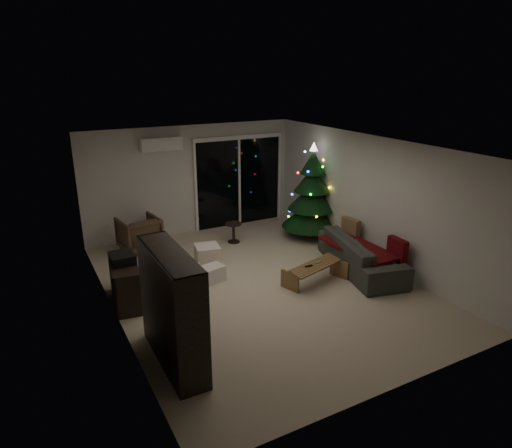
# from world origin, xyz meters

# --- Properties ---
(room) EXTENTS (6.50, 7.51, 2.60)m
(room) POSITION_xyz_m (0.46, 1.49, 1.02)
(room) COLOR beige
(room) RESTS_ON ground
(bookshelf) EXTENTS (0.58, 1.60, 1.56)m
(bookshelf) POSITION_xyz_m (-2.25, -1.45, 0.78)
(bookshelf) COLOR black
(bookshelf) RESTS_ON floor
(media_cabinet) EXTENTS (0.58, 1.19, 0.72)m
(media_cabinet) POSITION_xyz_m (-2.25, 0.49, 0.36)
(media_cabinet) COLOR black
(media_cabinet) RESTS_ON floor
(stereo) EXTENTS (0.36, 0.43, 0.15)m
(stereo) POSITION_xyz_m (-2.25, 0.49, 0.79)
(stereo) COLOR black
(stereo) RESTS_ON media_cabinet
(armchair) EXTENTS (0.89, 0.91, 0.73)m
(armchair) POSITION_xyz_m (-1.44, 2.67, 0.37)
(armchair) COLOR #42291E
(armchair) RESTS_ON floor
(ottoman) EXTENTS (0.53, 0.53, 0.41)m
(ottoman) POSITION_xyz_m (-0.48, 1.24, 0.21)
(ottoman) COLOR #F6E2C4
(ottoman) RESTS_ON floor
(cardboard_box_a) EXTENTS (0.48, 0.41, 0.29)m
(cardboard_box_a) POSITION_xyz_m (-1.05, 0.71, 0.15)
(cardboard_box_a) COLOR silver
(cardboard_box_a) RESTS_ON floor
(cardboard_box_b) EXTENTS (0.47, 0.39, 0.29)m
(cardboard_box_b) POSITION_xyz_m (-0.67, 0.55, 0.14)
(cardboard_box_b) COLOR silver
(cardboard_box_b) RESTS_ON floor
(side_table) EXTENTS (0.43, 0.43, 0.45)m
(side_table) POSITION_xyz_m (0.51, 2.12, 0.22)
(side_table) COLOR black
(side_table) RESTS_ON floor
(floor_lamp) EXTENTS (0.25, 0.25, 1.55)m
(floor_lamp) POSITION_xyz_m (-1.19, 3.42, 0.77)
(floor_lamp) COLOR black
(floor_lamp) RESTS_ON floor
(sofa) EXTENTS (1.39, 2.38, 0.65)m
(sofa) POSITION_xyz_m (2.05, -0.35, 0.33)
(sofa) COLOR #252624
(sofa) RESTS_ON floor
(sofa_throw) EXTENTS (0.70, 1.61, 0.05)m
(sofa_throw) POSITION_xyz_m (1.95, -0.35, 0.47)
(sofa_throw) COLOR #460D09
(sofa_throw) RESTS_ON sofa
(cushion_a) EXTENTS (0.17, 0.44, 0.43)m
(cushion_a) POSITION_xyz_m (2.30, 0.30, 0.59)
(cushion_a) COLOR #927D57
(cushion_a) RESTS_ON sofa
(cushion_b) EXTENTS (0.16, 0.44, 0.43)m
(cushion_b) POSITION_xyz_m (2.30, -1.00, 0.59)
(cushion_b) COLOR #460D09
(cushion_b) RESTS_ON sofa
(coffee_table) EXTENTS (1.21, 0.70, 0.36)m
(coffee_table) POSITION_xyz_m (0.93, -0.42, 0.18)
(coffee_table) COLOR brown
(coffee_table) RESTS_ON floor
(remote_a) EXTENTS (0.14, 0.04, 0.02)m
(remote_a) POSITION_xyz_m (0.78, -0.42, 0.37)
(remote_a) COLOR black
(remote_a) RESTS_ON coffee_table
(remote_b) EXTENTS (0.14, 0.08, 0.02)m
(remote_b) POSITION_xyz_m (1.03, -0.37, 0.37)
(remote_b) COLOR slate
(remote_b) RESTS_ON coffee_table
(christmas_tree) EXTENTS (1.74, 1.74, 2.17)m
(christmas_tree) POSITION_xyz_m (2.25, 1.64, 1.08)
(christmas_tree) COLOR #133518
(christmas_tree) RESTS_ON floor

